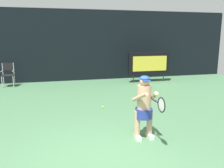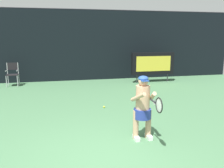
{
  "view_description": "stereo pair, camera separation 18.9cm",
  "coord_description": "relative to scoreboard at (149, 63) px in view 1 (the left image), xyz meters",
  "views": [
    {
      "loc": [
        -0.87,
        -3.85,
        2.3
      ],
      "look_at": [
        0.65,
        2.06,
        1.05
      ],
      "focal_mm": 37.67,
      "sensor_mm": 36.0,
      "label": 1
    },
    {
      "loc": [
        -0.68,
        -3.9,
        2.3
      ],
      "look_at": [
        0.65,
        2.06,
        1.05
      ],
      "focal_mm": 37.67,
      "sensor_mm": 36.0,
      "label": 2
    }
  ],
  "objects": [
    {
      "name": "tennis_player",
      "position": [
        -2.8,
        -6.27,
        -0.16
      ],
      "size": [
        0.54,
        0.62,
        1.45
      ],
      "color": "white",
      "rests_on": "ground"
    },
    {
      "name": "umpire_chair",
      "position": [
        -6.74,
        0.57,
        -0.33
      ],
      "size": [
        0.52,
        0.44,
        1.08
      ],
      "color": "#B7B7BC",
      "rests_on": "ground"
    },
    {
      "name": "tennis_racket",
      "position": [
        -2.72,
        -6.92,
        0.03
      ],
      "size": [
        0.03,
        0.6,
        0.31
      ],
      "rotation": [
        0.0,
        0.0,
        0.12
      ],
      "color": "black"
    },
    {
      "name": "scoreboard",
      "position": [
        0.0,
        0.0,
        0.0
      ],
      "size": [
        2.2,
        0.21,
        1.5
      ],
      "color": "black",
      "rests_on": "ground"
    },
    {
      "name": "backdrop_screen",
      "position": [
        -3.88,
        1.38,
        0.86
      ],
      "size": [
        18.0,
        0.12,
        3.66
      ],
      "color": "black",
      "rests_on": "ground"
    },
    {
      "name": "tennis_ball_spare",
      "position": [
        -3.22,
        -3.79,
        -0.91
      ],
      "size": [
        0.07,
        0.07,
        0.07
      ],
      "color": "#CCDB3D",
      "rests_on": "ground"
    }
  ]
}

